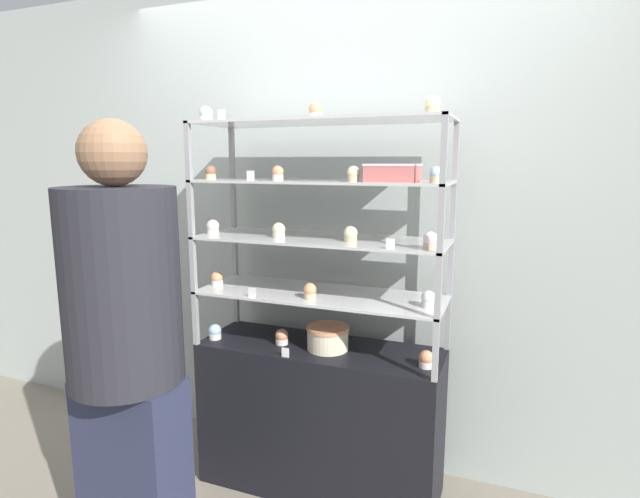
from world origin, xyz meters
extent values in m
plane|color=gray|center=(0.00, 0.00, 0.00)|extent=(20.00, 20.00, 0.00)
cube|color=#A8B2AD|center=(0.00, 0.35, 1.30)|extent=(8.00, 0.05, 2.60)
cube|color=black|center=(0.00, 0.00, 0.37)|extent=(1.18, 0.41, 0.74)
cube|color=#99999E|center=(-0.58, 0.19, 0.88)|extent=(0.02, 0.02, 0.27)
cube|color=#99999E|center=(0.58, 0.19, 0.88)|extent=(0.02, 0.02, 0.27)
cube|color=#99999E|center=(-0.58, -0.19, 0.88)|extent=(0.02, 0.02, 0.27)
cube|color=#99999E|center=(0.58, -0.19, 0.88)|extent=(0.02, 0.02, 0.27)
cube|color=silver|center=(0.00, 0.00, 1.01)|extent=(1.18, 0.41, 0.01)
cube|color=#99999E|center=(-0.58, 0.19, 1.15)|extent=(0.02, 0.02, 0.27)
cube|color=#99999E|center=(0.58, 0.19, 1.15)|extent=(0.02, 0.02, 0.27)
cube|color=#99999E|center=(-0.58, -0.19, 1.15)|extent=(0.02, 0.02, 0.27)
cube|color=#99999E|center=(0.58, -0.19, 1.15)|extent=(0.02, 0.02, 0.27)
cube|color=silver|center=(0.00, 0.00, 1.27)|extent=(1.18, 0.41, 0.01)
cube|color=#99999E|center=(-0.58, 0.19, 1.41)|extent=(0.02, 0.02, 0.27)
cube|color=#99999E|center=(0.58, 0.19, 1.41)|extent=(0.02, 0.02, 0.27)
cube|color=#99999E|center=(-0.58, -0.19, 1.41)|extent=(0.02, 0.02, 0.27)
cube|color=#99999E|center=(0.58, -0.19, 1.41)|extent=(0.02, 0.02, 0.27)
cube|color=silver|center=(0.00, 0.00, 1.54)|extent=(1.18, 0.41, 0.01)
cube|color=#99999E|center=(-0.58, 0.19, 1.68)|extent=(0.02, 0.02, 0.27)
cube|color=#99999E|center=(0.58, 0.19, 1.68)|extent=(0.02, 0.02, 0.27)
cube|color=#99999E|center=(-0.58, -0.19, 1.68)|extent=(0.02, 0.02, 0.27)
cube|color=#99999E|center=(0.58, -0.19, 1.68)|extent=(0.02, 0.02, 0.27)
cube|color=silver|center=(0.00, 0.00, 1.81)|extent=(1.18, 0.41, 0.01)
cylinder|color=beige|center=(0.05, -0.02, 0.79)|extent=(0.20, 0.20, 0.10)
cylinder|color=#E5996B|center=(0.05, -0.02, 0.85)|extent=(0.20, 0.20, 0.02)
cube|color=#C66660|center=(0.35, -0.05, 1.58)|extent=(0.21, 0.17, 0.06)
cube|color=silver|center=(0.35, -0.05, 1.62)|extent=(0.22, 0.17, 0.01)
cylinder|color=white|center=(-0.54, -0.09, 0.76)|extent=(0.06, 0.06, 0.03)
sphere|color=silver|center=(-0.54, -0.09, 0.79)|extent=(0.06, 0.06, 0.06)
cylinder|color=white|center=(-0.19, -0.04, 0.76)|extent=(0.06, 0.06, 0.03)
sphere|color=#E5996B|center=(-0.19, -0.04, 0.79)|extent=(0.06, 0.06, 0.06)
cylinder|color=white|center=(0.52, -0.06, 0.76)|extent=(0.06, 0.06, 0.03)
sphere|color=#E5996B|center=(0.52, -0.06, 0.79)|extent=(0.06, 0.06, 0.06)
cube|color=white|center=(-0.10, -0.18, 0.76)|extent=(0.04, 0.00, 0.04)
cylinder|color=white|center=(-0.54, -0.05, 1.02)|extent=(0.06, 0.06, 0.03)
sphere|color=#E5996B|center=(-0.54, -0.05, 1.05)|extent=(0.06, 0.06, 0.06)
cylinder|color=#CCB28C|center=(-0.01, -0.11, 1.02)|extent=(0.06, 0.06, 0.03)
sphere|color=#E5996B|center=(-0.01, -0.11, 1.05)|extent=(0.06, 0.06, 0.06)
cylinder|color=white|center=(0.52, -0.05, 1.02)|extent=(0.06, 0.06, 0.03)
sphere|color=white|center=(0.52, -0.05, 1.05)|extent=(0.06, 0.06, 0.06)
cube|color=white|center=(-0.27, -0.18, 1.03)|extent=(0.04, 0.00, 0.04)
cylinder|color=beige|center=(-0.54, -0.07, 1.29)|extent=(0.06, 0.06, 0.02)
sphere|color=silver|center=(-0.54, -0.07, 1.32)|extent=(0.06, 0.06, 0.06)
cylinder|color=beige|center=(-0.18, -0.06, 1.29)|extent=(0.06, 0.06, 0.02)
sphere|color=#F4EAB2|center=(-0.18, -0.06, 1.32)|extent=(0.06, 0.06, 0.06)
cylinder|color=#CCB28C|center=(0.17, -0.06, 1.29)|extent=(0.06, 0.06, 0.02)
sphere|color=#F4EAB2|center=(0.17, -0.06, 1.32)|extent=(0.06, 0.06, 0.06)
cylinder|color=#CCB28C|center=(0.53, -0.11, 1.29)|extent=(0.06, 0.06, 0.02)
sphere|color=silver|center=(0.53, -0.11, 1.32)|extent=(0.06, 0.06, 0.06)
cube|color=white|center=(0.38, -0.18, 1.30)|extent=(0.04, 0.00, 0.04)
cylinder|color=#CCB28C|center=(-0.53, -0.09, 1.56)|extent=(0.05, 0.05, 0.03)
sphere|color=#8C5B42|center=(-0.53, -0.09, 1.59)|extent=(0.05, 0.05, 0.05)
cylinder|color=beige|center=(-0.17, -0.09, 1.56)|extent=(0.05, 0.05, 0.03)
sphere|color=#E5996B|center=(-0.17, -0.09, 1.59)|extent=(0.05, 0.05, 0.05)
cylinder|color=#CCB28C|center=(0.19, -0.10, 1.56)|extent=(0.05, 0.05, 0.03)
sphere|color=#F4EAB2|center=(0.19, -0.10, 1.59)|extent=(0.05, 0.05, 0.05)
cylinder|color=#CCB28C|center=(0.54, -0.08, 1.56)|extent=(0.05, 0.05, 0.03)
sphere|color=silver|center=(0.54, -0.08, 1.59)|extent=(0.05, 0.05, 0.05)
cube|color=white|center=(-0.26, -0.18, 1.57)|extent=(0.04, 0.00, 0.04)
cylinder|color=beige|center=(-0.54, -0.10, 1.83)|extent=(0.06, 0.06, 0.03)
sphere|color=silver|center=(-0.54, -0.10, 1.86)|extent=(0.06, 0.06, 0.06)
cylinder|color=white|center=(0.00, -0.05, 1.83)|extent=(0.06, 0.06, 0.03)
sphere|color=#E5996B|center=(0.00, -0.05, 1.86)|extent=(0.06, 0.06, 0.06)
cylinder|color=#CCB28C|center=(0.52, -0.10, 1.83)|extent=(0.06, 0.06, 0.03)
sphere|color=#F4EAB2|center=(0.52, -0.10, 1.86)|extent=(0.06, 0.06, 0.06)
cube|color=white|center=(-0.40, -0.18, 1.84)|extent=(0.04, 0.00, 0.04)
cube|color=#282D47|center=(-0.46, -0.78, 0.41)|extent=(0.40, 0.22, 0.83)
cylinder|color=#26262D|center=(-0.46, -0.78, 1.19)|extent=(0.41, 0.41, 0.72)
sphere|color=#936B4C|center=(-0.46, -0.78, 1.66)|extent=(0.23, 0.23, 0.23)
camera|label=1|loc=(0.85, -2.15, 1.63)|focal=28.00mm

